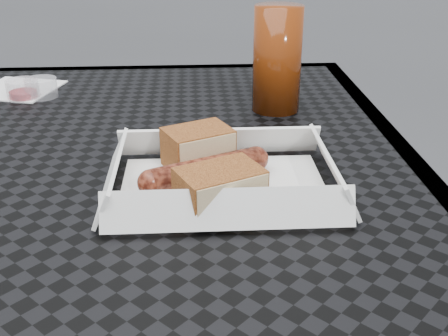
% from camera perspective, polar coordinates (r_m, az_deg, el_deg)
% --- Properties ---
extents(patio_table, '(0.80, 0.80, 0.74)m').
position_cam_1_polar(patio_table, '(0.76, -12.26, -3.45)').
color(patio_table, black).
rests_on(patio_table, ground).
extents(food_tray, '(0.22, 0.15, 0.00)m').
position_cam_1_polar(food_tray, '(0.61, -0.05, -1.98)').
color(food_tray, white).
rests_on(food_tray, patio_table).
extents(bratwurst, '(0.14, 0.08, 0.03)m').
position_cam_1_polar(bratwurst, '(0.61, -1.87, -0.23)').
color(bratwurst, maroon).
rests_on(bratwurst, food_tray).
extents(bread_near, '(0.09, 0.08, 0.05)m').
position_cam_1_polar(bread_near, '(0.64, -2.66, 2.06)').
color(bread_near, brown).
rests_on(bread_near, food_tray).
extents(bread_far, '(0.10, 0.08, 0.04)m').
position_cam_1_polar(bread_far, '(0.56, -0.42, -2.10)').
color(bread_far, brown).
rests_on(bread_far, food_tray).
extents(veg_garnish, '(0.03, 0.03, 0.00)m').
position_cam_1_polar(veg_garnish, '(0.58, 5.33, -3.09)').
color(veg_garnish, '#E84E0A').
rests_on(veg_garnish, food_tray).
extents(napkin, '(0.15, 0.15, 0.00)m').
position_cam_1_polar(napkin, '(1.00, -20.19, 7.52)').
color(napkin, white).
rests_on(napkin, patio_table).
extents(condiment_cup_sauce, '(0.05, 0.05, 0.03)m').
position_cam_1_polar(condiment_cup_sauce, '(0.95, -19.77, 7.53)').
color(condiment_cup_sauce, maroon).
rests_on(condiment_cup_sauce, patio_table).
extents(condiment_cup_empty, '(0.05, 0.05, 0.03)m').
position_cam_1_polar(condiment_cup_empty, '(0.94, -18.07, 7.75)').
color(condiment_cup_empty, silver).
rests_on(condiment_cup_empty, patio_table).
extents(drink_glass, '(0.07, 0.07, 0.15)m').
position_cam_1_polar(drink_glass, '(0.83, 5.42, 10.94)').
color(drink_glass, '#602308').
rests_on(drink_glass, patio_table).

